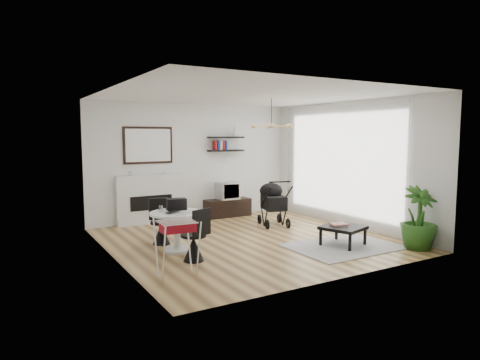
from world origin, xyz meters
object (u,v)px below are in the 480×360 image
tv_console (228,208)px  crt_tv (228,190)px  stroller (273,205)px  drying_rack (177,247)px  potted_plant (419,218)px  fireplace (150,193)px  coffee_table (343,228)px  dining_table (177,226)px

tv_console → crt_tv: bearing=-94.9°
tv_console → stroller: size_ratio=1.09×
crt_tv → stroller: stroller is taller
drying_rack → potted_plant: (4.16, -0.75, 0.13)m
fireplace → tv_console: size_ratio=1.90×
fireplace → potted_plant: fireplace is taller
tv_console → potted_plant: bearing=-71.7°
fireplace → coffee_table: size_ratio=2.57×
potted_plant → dining_table: bearing=152.0°
stroller → coffee_table: stroller is taller
fireplace → coffee_table: (2.35, -3.62, -0.37)m
dining_table → coffee_table: 2.94m
tv_console → coffee_table: tv_console is taller
fireplace → coffee_table: 4.33m
fireplace → tv_console: (1.90, -0.13, -0.47)m
fireplace → drying_rack: 3.79m
dining_table → potted_plant: bearing=-28.0°
dining_table → stroller: (2.63, 0.96, -0.00)m
stroller → coffee_table: bearing=-71.2°
crt_tv → drying_rack: 4.49m
dining_table → stroller: size_ratio=0.89×
crt_tv → coffee_table: 3.52m
dining_table → potted_plant: size_ratio=0.85×
tv_console → crt_tv: (-0.00, -0.00, 0.42)m
drying_rack → potted_plant: 4.23m
tv_console → drying_rack: 4.49m
tv_console → stroller: bearing=-75.0°
potted_plant → coffee_table: bearing=139.9°
dining_table → coffee_table: bearing=-22.7°
tv_console → stroller: (0.37, -1.39, 0.23)m
dining_table → potted_plant: 4.16m
dining_table → potted_plant: potted_plant is taller
tv_console → drying_rack: drying_rack is taller
stroller → potted_plant: bearing=-53.5°
drying_rack → coffee_table: 3.19m
dining_table → stroller: stroller is taller
tv_console → coffee_table: 3.51m
fireplace → drying_rack: (-0.85, -3.68, -0.27)m
coffee_table → potted_plant: (0.97, -0.82, 0.23)m
stroller → tv_console: bearing=121.6°
crt_tv → potted_plant: size_ratio=0.44×
coffee_table → drying_rack: bearing=-178.8°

